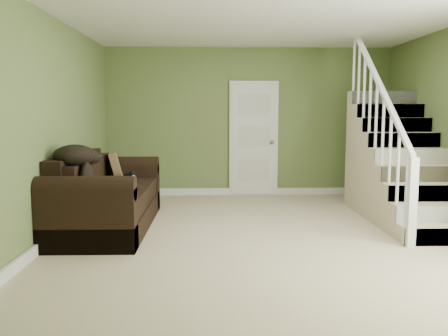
{
  "coord_description": "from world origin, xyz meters",
  "views": [
    {
      "loc": [
        -0.64,
        -5.67,
        1.5
      ],
      "look_at": [
        -0.49,
        0.27,
        0.78
      ],
      "focal_mm": 38.0,
      "sensor_mm": 36.0,
      "label": 1
    }
  ],
  "objects": [
    {
      "name": "baseboard_back",
      "position": [
        0.0,
        2.72,
        0.06
      ],
      "size": [
        5.0,
        0.04,
        0.12
      ],
      "primitive_type": "cube",
      "color": "white",
      "rests_on": "floor"
    },
    {
      "name": "wall_left",
      "position": [
        -2.5,
        0.0,
        1.3
      ],
      "size": [
        0.04,
        5.5,
        2.6
      ],
      "primitive_type": "cube",
      "color": "olive",
      "rests_on": "floor"
    },
    {
      "name": "door",
      "position": [
        0.1,
        2.71,
        1.01
      ],
      "size": [
        0.86,
        0.12,
        2.02
      ],
      "color": "white",
      "rests_on": "floor"
    },
    {
      "name": "banana",
      "position": [
        -1.88,
        0.21,
        0.54
      ],
      "size": [
        0.1,
        0.17,
        0.05
      ],
      "primitive_type": "ellipsoid",
      "rotation": [
        0.0,
        0.0,
        0.39
      ],
      "color": "yellow",
      "rests_on": "sofa"
    },
    {
      "name": "cat",
      "position": [
        -1.76,
        0.74,
        0.6
      ],
      "size": [
        0.29,
        0.42,
        0.21
      ],
      "rotation": [
        0.0,
        0.0,
        0.41
      ],
      "color": "black",
      "rests_on": "sofa"
    },
    {
      "name": "staircase",
      "position": [
        1.99,
        0.97,
        0.64
      ],
      "size": [
        1.0,
        2.51,
        2.82
      ],
      "color": "tan",
      "rests_on": "floor"
    },
    {
      "name": "floor",
      "position": [
        0.0,
        0.0,
        0.0
      ],
      "size": [
        5.0,
        5.5,
        0.01
      ],
      "primitive_type": "cube",
      "color": "tan",
      "rests_on": "ground"
    },
    {
      "name": "throw_pillow",
      "position": [
        -2.01,
        1.05,
        0.72
      ],
      "size": [
        0.25,
        0.41,
        0.4
      ],
      "primitive_type": "cube",
      "rotation": [
        0.0,
        -0.24,
        0.16
      ],
      "color": "#46301C",
      "rests_on": "sofa"
    },
    {
      "name": "ceiling",
      "position": [
        0.0,
        0.0,
        2.6
      ],
      "size": [
        5.0,
        5.5,
        0.01
      ],
      "primitive_type": "cube",
      "color": "white",
      "rests_on": "wall_back"
    },
    {
      "name": "sofa",
      "position": [
        -2.02,
        0.37,
        0.36
      ],
      "size": [
        1.04,
        2.41,
        0.95
      ],
      "color": "black",
      "rests_on": "floor"
    },
    {
      "name": "wall_back",
      "position": [
        0.0,
        2.75,
        1.3
      ],
      "size": [
        5.0,
        0.04,
        2.6
      ],
      "primitive_type": "cube",
      "color": "olive",
      "rests_on": "floor"
    },
    {
      "name": "wall_front",
      "position": [
        0.0,
        -2.75,
        1.3
      ],
      "size": [
        5.0,
        0.04,
        2.6
      ],
      "primitive_type": "cube",
      "color": "olive",
      "rests_on": "floor"
    },
    {
      "name": "side_table",
      "position": [
        -2.19,
        1.53,
        0.3
      ],
      "size": [
        0.55,
        0.55,
        0.82
      ],
      "rotation": [
        0.0,
        0.0,
        -0.13
      ],
      "color": "black",
      "rests_on": "floor"
    },
    {
      "name": "throw_blanket",
      "position": [
        -2.23,
        -0.18,
        0.99
      ],
      "size": [
        0.51,
        0.64,
        0.25
      ],
      "primitive_type": "ellipsoid",
      "rotation": [
        0.0,
        0.0,
        -0.09
      ],
      "color": "black",
      "rests_on": "sofa"
    },
    {
      "name": "baseboard_left",
      "position": [
        -2.47,
        0.0,
        0.06
      ],
      "size": [
        0.04,
        5.5,
        0.12
      ],
      "primitive_type": "cube",
      "color": "white",
      "rests_on": "floor"
    }
  ]
}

